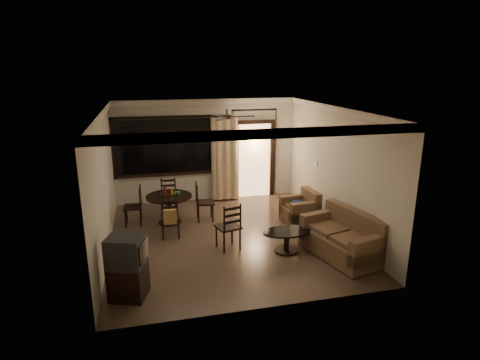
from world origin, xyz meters
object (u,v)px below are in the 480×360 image
object	(u,v)px
dining_table	(169,201)
dining_chair_south	(170,224)
dining_chair_west	(134,214)
coffee_table	(287,238)
dining_chair_north	(169,201)
side_chair	(228,235)
armchair	(301,210)
sofa	(344,239)
dining_chair_east	(204,209)
tv_cabinet	(128,267)

from	to	relation	value
dining_table	dining_chair_south	distance (m)	0.89
dining_chair_west	coffee_table	distance (m)	3.73
dining_chair_north	side_chair	bearing A→B (deg)	114.97
dining_table	armchair	bearing A→B (deg)	-13.19
sofa	armchair	world-z (taller)	sofa
dining_table	side_chair	size ratio (longest dim) A/B	1.07
dining_table	sofa	bearing A→B (deg)	-38.86
dining_chair_west	dining_chair_north	bearing A→B (deg)	133.24
dining_chair_west	side_chair	size ratio (longest dim) A/B	0.94
dining_table	coffee_table	bearing A→B (deg)	-44.25
dining_chair_east	armchair	world-z (taller)	dining_chair_east
sofa	coffee_table	size ratio (longest dim) A/B	1.81
tv_cabinet	side_chair	bearing A→B (deg)	53.82
dining_chair_south	sofa	xyz separation A→B (m)	(3.27, -1.74, 0.05)
armchair	dining_table	bearing A→B (deg)	162.46
dining_chair_east	dining_chair_west	bearing A→B (deg)	90.00
dining_chair_west	dining_chair_south	xyz separation A→B (m)	(0.79, -0.90, 0.02)
dining_chair_south	armchair	bearing A→B (deg)	5.30
dining_table	side_chair	bearing A→B (deg)	-58.57
tv_cabinet	armchair	size ratio (longest dim) A/B	1.31
dining_chair_north	coffee_table	world-z (taller)	dining_chair_north
dining_chair_south	side_chair	size ratio (longest dim) A/B	0.94
dining_chair_west	coffee_table	bearing A→B (deg)	57.13
side_chair	dining_table	bearing A→B (deg)	-73.03
tv_cabinet	dining_chair_south	bearing A→B (deg)	88.32
dining_chair_north	armchair	world-z (taller)	dining_chair_north
sofa	armchair	xyz separation A→B (m)	(-0.14, 1.87, -0.04)
dining_chair_west	dining_chair_north	size ratio (longest dim) A/B	1.00
dining_chair_south	armchair	distance (m)	3.13
sofa	dining_chair_north	bearing A→B (deg)	119.61
dining_chair_north	tv_cabinet	bearing A→B (deg)	79.65
dining_table	dining_chair_west	size ratio (longest dim) A/B	1.14
armchair	side_chair	bearing A→B (deg)	-157.36
dining_chair_east	coffee_table	distance (m)	2.49
dining_chair_south	armchair	size ratio (longest dim) A/B	1.17
dining_chair_west	dining_chair_north	world-z (taller)	same
sofa	dining_chair_south	bearing A→B (deg)	138.29
dining_chair_west	sofa	bearing A→B (deg)	59.82
dining_chair_south	tv_cabinet	size ratio (longest dim) A/B	0.89
dining_chair_west	dining_chair_south	distance (m)	1.20
dining_chair_west	dining_chair_east	xyz separation A→B (m)	(1.67, -0.08, 0.00)
dining_chair_north	tv_cabinet	size ratio (longest dim) A/B	0.89
dining_table	sofa	distance (m)	4.14
sofa	dining_table	bearing A→B (deg)	127.45
dining_chair_west	coffee_table	world-z (taller)	dining_chair_west
tv_cabinet	sofa	world-z (taller)	tv_cabinet
coffee_table	dining_table	bearing A→B (deg)	135.75
tv_cabinet	dining_chair_north	bearing A→B (deg)	95.35
tv_cabinet	side_chair	size ratio (longest dim) A/B	1.05
side_chair	coffee_table	bearing A→B (deg)	146.49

